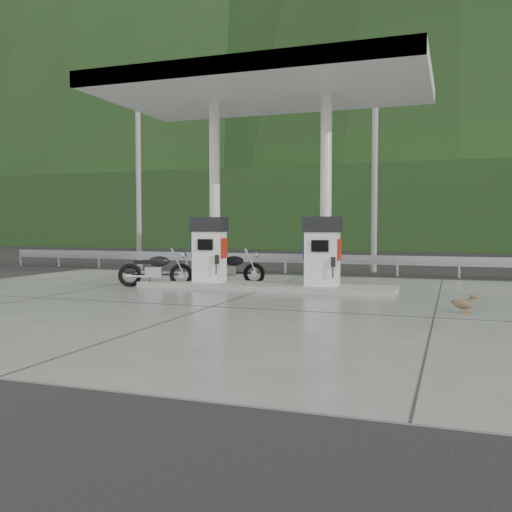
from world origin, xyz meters
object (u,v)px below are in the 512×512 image
(gas_pump_right, at_px, (322,251))
(motorcycle_left, at_px, (155,270))
(motorcycle_right, at_px, (231,269))
(gas_pump_left, at_px, (209,250))
(duck, at_px, (463,304))

(gas_pump_right, bearing_deg, motorcycle_left, -176.50)
(motorcycle_left, relative_size, motorcycle_right, 1.03)
(gas_pump_right, xyz_separation_m, motorcycle_left, (-4.73, -0.29, -0.59))
(motorcycle_left, bearing_deg, motorcycle_right, 13.64)
(gas_pump_left, distance_m, duck, 7.21)
(motorcycle_left, relative_size, duck, 4.06)
(motorcycle_left, bearing_deg, duck, -39.42)
(gas_pump_left, bearing_deg, motorcycle_left, -169.32)
(gas_pump_right, relative_size, motorcycle_right, 0.95)
(gas_pump_right, xyz_separation_m, duck, (3.42, -2.70, -0.88))
(motorcycle_left, height_order, motorcycle_right, motorcycle_left)
(motorcycle_right, relative_size, duck, 3.93)
(duck, bearing_deg, gas_pump_right, 164.92)
(gas_pump_right, distance_m, motorcycle_left, 4.78)
(motorcycle_left, xyz_separation_m, motorcycle_right, (1.76, 1.31, -0.01))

